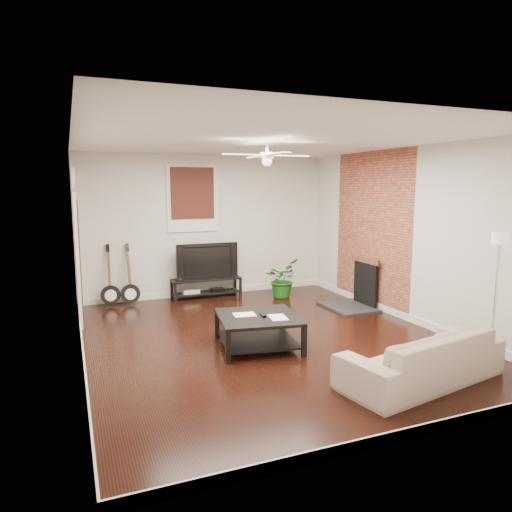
# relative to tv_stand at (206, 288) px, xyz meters

# --- Properties ---
(room) EXTENTS (5.01, 6.01, 2.81)m
(room) POSITION_rel_tv_stand_xyz_m (0.10, -2.78, 1.21)
(room) COLOR black
(room) RESTS_ON ground
(brick_accent) EXTENTS (0.02, 2.20, 2.80)m
(brick_accent) POSITION_rel_tv_stand_xyz_m (2.59, -1.78, 1.21)
(brick_accent) COLOR brown
(brick_accent) RESTS_ON floor
(fireplace) EXTENTS (0.80, 1.10, 0.92)m
(fireplace) POSITION_rel_tv_stand_xyz_m (2.30, -1.78, 0.27)
(fireplace) COLOR black
(fireplace) RESTS_ON floor
(window_back) EXTENTS (1.00, 0.06, 1.30)m
(window_back) POSITION_rel_tv_stand_xyz_m (-0.20, 0.19, 1.76)
(window_back) COLOR #38130F
(window_back) RESTS_ON wall_back
(door_left) EXTENTS (0.08, 1.00, 2.50)m
(door_left) POSITION_rel_tv_stand_xyz_m (-2.36, -0.88, 1.06)
(door_left) COLOR white
(door_left) RESTS_ON wall_left
(tv_stand) EXTENTS (1.37, 0.37, 0.38)m
(tv_stand) POSITION_rel_tv_stand_xyz_m (0.00, 0.00, 0.00)
(tv_stand) COLOR black
(tv_stand) RESTS_ON floor
(tv) EXTENTS (1.23, 0.16, 0.71)m
(tv) POSITION_rel_tv_stand_xyz_m (0.00, 0.02, 0.55)
(tv) COLOR black
(tv) RESTS_ON tv_stand
(coffee_table) EXTENTS (1.21, 1.21, 0.44)m
(coffee_table) POSITION_rel_tv_stand_xyz_m (-0.15, -3.08, 0.03)
(coffee_table) COLOR black
(coffee_table) RESTS_ON floor
(sofa) EXTENTS (2.12, 1.13, 0.59)m
(sofa) POSITION_rel_tv_stand_xyz_m (1.12, -4.82, 0.10)
(sofa) COLOR #C4AD93
(sofa) RESTS_ON floor
(floor_lamp) EXTENTS (0.31, 0.31, 1.64)m
(floor_lamp) POSITION_rel_tv_stand_xyz_m (2.30, -4.72, 0.63)
(floor_lamp) COLOR silver
(floor_lamp) RESTS_ON floor
(potted_plant) EXTENTS (0.89, 0.89, 0.75)m
(potted_plant) POSITION_rel_tv_stand_xyz_m (1.38, -0.57, 0.18)
(potted_plant) COLOR #1A5C1A
(potted_plant) RESTS_ON floor
(guitar_left) EXTENTS (0.36, 0.26, 1.15)m
(guitar_left) POSITION_rel_tv_stand_xyz_m (-1.83, -0.03, 0.38)
(guitar_left) COLOR black
(guitar_left) RESTS_ON floor
(guitar_right) EXTENTS (0.37, 0.28, 1.15)m
(guitar_right) POSITION_rel_tv_stand_xyz_m (-1.48, -0.06, 0.38)
(guitar_right) COLOR black
(guitar_right) RESTS_ON floor
(ceiling_fan) EXTENTS (1.24, 1.24, 0.32)m
(ceiling_fan) POSITION_rel_tv_stand_xyz_m (0.10, -2.78, 2.41)
(ceiling_fan) COLOR white
(ceiling_fan) RESTS_ON ceiling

